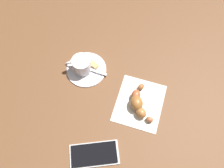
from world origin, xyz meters
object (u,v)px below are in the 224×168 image
object	(u,v)px
napkin	(139,103)
croissant	(138,103)
sugar_packet	(91,63)
teaspoon	(86,68)
espresso_cup	(81,65)
saucer	(86,69)
cell_phone	(94,154)

from	to	relation	value
napkin	croissant	world-z (taller)	croissant
sugar_packet	teaspoon	bearing A→B (deg)	87.84
teaspoon	croissant	world-z (taller)	croissant
espresso_cup	sugar_packet	distance (m)	0.05
teaspoon	napkin	size ratio (longest dim) A/B	0.68
teaspoon	napkin	world-z (taller)	teaspoon
saucer	sugar_packet	world-z (taller)	sugar_packet
napkin	cell_phone	bearing A→B (deg)	76.87
saucer	cell_phone	size ratio (longest dim) A/B	0.86
teaspoon	cell_phone	world-z (taller)	teaspoon
saucer	napkin	xyz separation A→B (m)	(-0.23, 0.03, -0.00)
napkin	croissant	xyz separation A→B (m)	(0.00, 0.01, 0.02)
espresso_cup	sugar_packet	bearing A→B (deg)	-117.85
saucer	espresso_cup	size ratio (longest dim) A/B	1.67
napkin	croissant	bearing A→B (deg)	78.73
saucer	sugar_packet	bearing A→B (deg)	-101.60
cell_phone	napkin	bearing A→B (deg)	-103.13
teaspoon	cell_phone	xyz separation A→B (m)	(-0.18, 0.25, -0.01)
espresso_cup	cell_phone	bearing A→B (deg)	127.83
sugar_packet	napkin	size ratio (longest dim) A/B	0.33
saucer	croissant	world-z (taller)	croissant
teaspoon	napkin	bearing A→B (deg)	172.82
espresso_cup	teaspoon	bearing A→B (deg)	-147.40
cell_phone	croissant	bearing A→B (deg)	-103.21
sugar_packet	cell_phone	distance (m)	0.33
croissant	teaspoon	bearing A→B (deg)	-9.72
saucer	croissant	distance (m)	0.23
sugar_packet	napkin	distance (m)	0.23
teaspoon	espresso_cup	bearing A→B (deg)	32.60
sugar_packet	croissant	xyz separation A→B (m)	(-0.22, 0.07, 0.01)
croissant	napkin	bearing A→B (deg)	-101.27
teaspoon	napkin	distance (m)	0.23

